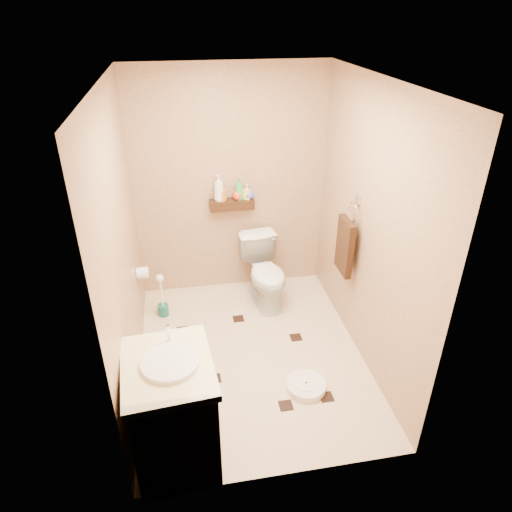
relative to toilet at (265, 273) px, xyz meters
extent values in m
plane|color=beige|center=(-0.30, -0.83, -0.36)|extent=(2.50, 2.50, 0.00)
cube|color=tan|center=(-0.30, 0.42, 0.84)|extent=(2.00, 0.04, 2.40)
cube|color=tan|center=(-0.30, -2.08, 0.84)|extent=(2.00, 0.04, 2.40)
cube|color=tan|center=(-1.30, -0.83, 0.84)|extent=(0.04, 2.50, 2.40)
cube|color=tan|center=(0.70, -0.83, 0.84)|extent=(0.04, 2.50, 2.40)
cube|color=white|center=(-0.30, -0.83, 2.04)|extent=(2.00, 2.50, 0.02)
cube|color=#321E0D|center=(-0.30, 0.34, 0.66)|extent=(0.46, 0.14, 0.10)
cube|color=black|center=(-0.66, -1.08, -0.36)|extent=(0.11, 0.11, 0.01)
cube|color=black|center=(0.17, -0.67, -0.36)|extent=(0.11, 0.11, 0.01)
cube|color=black|center=(-0.12, -1.49, -0.36)|extent=(0.11, 0.11, 0.01)
cube|color=black|center=(-0.91, -0.36, -0.36)|extent=(0.11, 0.11, 0.01)
cube|color=black|center=(0.23, -1.46, -0.36)|extent=(0.11, 0.11, 0.01)
cube|color=black|center=(-0.34, -0.27, -0.36)|extent=(0.11, 0.11, 0.01)
imported|color=white|center=(0.00, 0.00, 0.00)|extent=(0.49, 0.75, 0.72)
cube|color=brown|center=(-1.00, -1.78, 0.04)|extent=(0.59, 0.70, 0.80)
cube|color=#FAF2B4|center=(-1.00, -1.78, 0.47)|extent=(0.63, 0.74, 0.05)
cylinder|color=white|center=(-0.98, -1.78, 0.50)|extent=(0.37, 0.37, 0.05)
cylinder|color=silver|center=(-0.98, -1.56, 0.57)|extent=(0.03, 0.03, 0.12)
cylinder|color=white|center=(0.09, -1.34, -0.33)|extent=(0.41, 0.41, 0.06)
cylinder|color=white|center=(0.09, -1.34, -0.29)|extent=(0.20, 0.20, 0.01)
cylinder|color=#175F5A|center=(-1.09, -0.06, -0.30)|extent=(0.11, 0.11, 0.12)
cylinder|color=white|center=(-1.09, -0.06, -0.07)|extent=(0.02, 0.02, 0.35)
sphere|color=white|center=(-1.09, -0.06, 0.09)|extent=(0.08, 0.08, 0.08)
cube|color=silver|center=(0.69, -0.58, 1.02)|extent=(0.03, 0.06, 0.08)
torus|color=silver|center=(0.65, -0.58, 0.90)|extent=(0.02, 0.19, 0.19)
cube|color=#341F0F|center=(0.61, -0.58, 0.56)|extent=(0.06, 0.30, 0.52)
cylinder|color=white|center=(-1.24, -0.18, 0.24)|extent=(0.11, 0.11, 0.11)
cylinder|color=silver|center=(-1.28, -0.18, 0.30)|extent=(0.04, 0.02, 0.02)
imported|color=silver|center=(-0.42, 0.34, 0.85)|extent=(0.15, 0.15, 0.28)
imported|color=orange|center=(-0.40, 0.34, 0.80)|extent=(0.11, 0.11, 0.18)
imported|color=red|center=(-0.23, 0.34, 0.78)|extent=(0.13, 0.13, 0.14)
imported|color=green|center=(-0.22, 0.34, 0.83)|extent=(0.11, 0.11, 0.23)
imported|color=#F6C552|center=(-0.13, 0.34, 0.79)|extent=(0.10, 0.10, 0.16)
imported|color=#4D55C1|center=(-0.11, 0.34, 0.78)|extent=(0.15, 0.15, 0.14)
camera|label=1|loc=(-0.82, -4.03, 2.50)|focal=32.00mm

